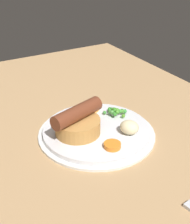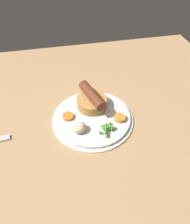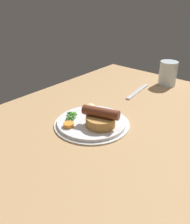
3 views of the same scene
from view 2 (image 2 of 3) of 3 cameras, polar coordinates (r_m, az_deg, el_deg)
The scene contains 7 objects.
dining_table at distance 62.48cm, azimuth -4.15°, elevation 0.01°, with size 110.00×80.00×3.00cm, color tan.
dinner_plate at distance 57.89cm, azimuth -0.64°, elevation -1.62°, with size 23.46×23.46×1.40cm.
sausage_pudding at distance 58.43cm, azimuth -0.88°, elevation 3.37°, with size 8.85×11.50×5.87cm.
pea_pile at distance 53.05cm, azimuth 3.55°, elevation -4.65°, with size 4.97×4.77×1.83cm.
potato_chunk_0 at distance 52.83cm, azimuth -4.55°, elevation -4.45°, with size 3.32×3.74×2.66cm, color beige.
carrot_slice_0 at distance 57.00cm, azimuth -7.69°, elevation -1.25°, with size 3.15×3.15×0.89cm, color orange.
carrot_slice_2 at distance 56.32cm, azimuth 7.09°, elevation -1.70°, with size 3.15×3.15×1.18cm, color orange.
Camera 2 is at (-4.34, -43.16, 46.47)cm, focal length 32.00 mm.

